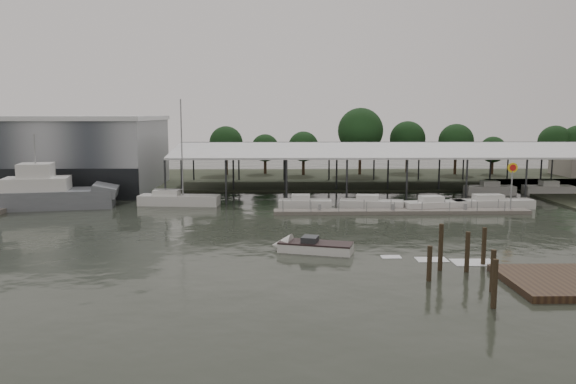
{
  "coord_description": "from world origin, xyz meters",
  "views": [
    {
      "loc": [
        1.34,
        -50.21,
        10.86
      ],
      "look_at": [
        2.53,
        9.25,
        2.5
      ],
      "focal_mm": 35.0,
      "sensor_mm": 36.0,
      "label": 1
    }
  ],
  "objects_px": {
    "shell_fuel_sign": "(512,177)",
    "grey_trawler": "(47,194)",
    "white_sailboat": "(178,200)",
    "speedboat_underway": "(309,247)"
  },
  "relations": [
    {
      "from": "speedboat_underway",
      "to": "white_sailboat",
      "type": "bearing_deg",
      "value": -41.73
    },
    {
      "from": "shell_fuel_sign",
      "to": "white_sailboat",
      "type": "relative_size",
      "value": 0.44
    },
    {
      "from": "grey_trawler",
      "to": "shell_fuel_sign",
      "type": "bearing_deg",
      "value": -15.31
    },
    {
      "from": "shell_fuel_sign",
      "to": "white_sailboat",
      "type": "xyz_separation_m",
      "value": [
        -37.48,
        6.12,
        -3.28
      ]
    },
    {
      "from": "grey_trawler",
      "to": "white_sailboat",
      "type": "height_order",
      "value": "white_sailboat"
    },
    {
      "from": "speedboat_underway",
      "to": "shell_fuel_sign",
      "type": "bearing_deg",
      "value": -127.27
    },
    {
      "from": "shell_fuel_sign",
      "to": "grey_trawler",
      "type": "height_order",
      "value": "grey_trawler"
    },
    {
      "from": "grey_trawler",
      "to": "speedboat_underway",
      "type": "xyz_separation_m",
      "value": [
        29.09,
        -21.32,
        -1.19
      ]
    },
    {
      "from": "grey_trawler",
      "to": "white_sailboat",
      "type": "xyz_separation_m",
      "value": [
        14.75,
        1.79,
        -0.93
      ]
    },
    {
      "from": "shell_fuel_sign",
      "to": "speedboat_underway",
      "type": "xyz_separation_m",
      "value": [
        -23.14,
        -16.99,
        -3.53
      ]
    }
  ]
}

